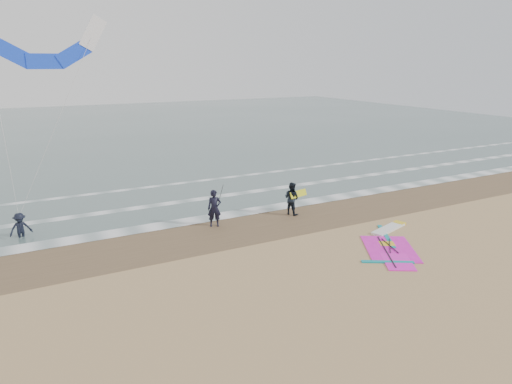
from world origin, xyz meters
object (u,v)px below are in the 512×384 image
windsurf_rig (390,243)px  person_standing (214,208)px  person_walking (292,198)px  person_wading (20,222)px  surf_kite (43,47)px

windsurf_rig → person_standing: (-6.73, 6.34, 0.98)m
windsurf_rig → person_standing: size_ratio=2.69×
person_walking → person_wading: bearing=53.1°
person_walking → surf_kite: bearing=42.1°
windsurf_rig → surf_kite: bearing=140.8°
person_standing → person_wading: (-9.40, 2.97, -0.18)m
person_walking → surf_kite: (-12.00, 5.22, 8.42)m
windsurf_rig → person_walking: (-1.93, 6.15, 0.93)m
windsurf_rig → person_wading: 18.63m
windsurf_rig → surf_kite: size_ratio=0.55×
surf_kite → person_wading: bearing=-136.6°
person_walking → windsurf_rig: bearing=173.1°
person_standing → surf_kite: (-7.21, 5.04, 8.37)m
person_standing → person_wading: size_ratio=1.22×
windsurf_rig → person_wading: person_wading is taller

